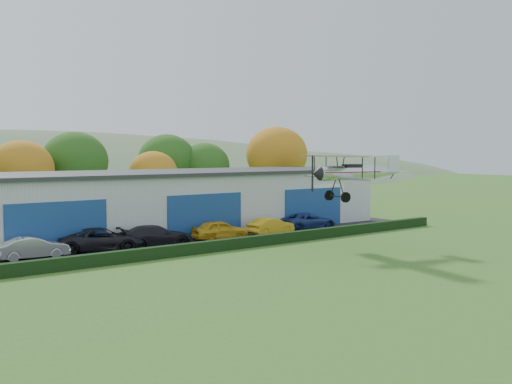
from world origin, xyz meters
TOP-DOWN VIEW (x-y plane):
  - ground at (0.00, 0.00)m, footprint 300.00×300.00m
  - apron at (3.00, 21.00)m, footprint 48.00×9.00m
  - hedge at (3.00, 16.20)m, footprint 46.00×0.60m
  - hangar at (5.00, 27.98)m, footprint 40.60×12.60m
  - tree_belt at (0.85, 40.62)m, footprint 75.70×13.22m
  - car_1 at (-9.02, 20.90)m, footprint 4.54×1.85m
  - car_2 at (-4.25, 20.97)m, footprint 6.42×4.70m
  - car_3 at (-0.31, 20.54)m, footprint 5.64×2.89m
  - car_4 at (5.37, 20.45)m, footprint 4.76×2.57m
  - car_5 at (10.38, 20.19)m, footprint 4.42×1.90m
  - car_6 at (15.25, 20.78)m, footprint 5.50×3.10m
  - biplane at (10.26, 10.88)m, footprint 7.64×8.71m

SIDE VIEW (x-z plane):
  - ground at x=0.00m, z-range 0.00..0.00m
  - apron at x=3.00m, z-range 0.00..0.05m
  - hedge at x=3.00m, z-range 0.00..0.80m
  - car_5 at x=10.38m, z-range 0.05..1.47m
  - car_6 at x=15.25m, z-range 0.05..1.50m
  - car_1 at x=-9.02m, z-range 0.05..1.52m
  - car_4 at x=5.37m, z-range 0.05..1.59m
  - car_3 at x=-0.31m, z-range 0.05..1.62m
  - car_2 at x=-4.25m, z-range 0.05..1.67m
  - hangar at x=5.00m, z-range 0.01..5.31m
  - tree_belt at x=0.85m, z-range 0.55..10.67m
  - biplane at x=10.26m, z-range 3.99..7.23m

